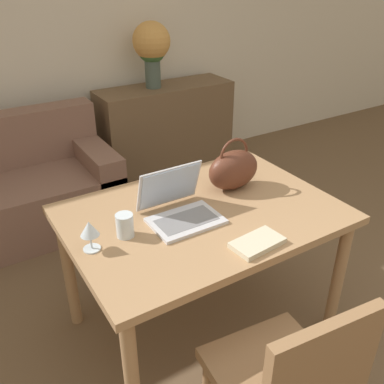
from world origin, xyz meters
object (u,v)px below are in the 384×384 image
couch (3,197)px  flower_vase (152,46)px  laptop (178,204)px  chair (289,379)px  wine_glass (89,230)px  handbag (233,169)px  drinking_glass (125,225)px

couch → flower_vase: size_ratio=2.92×
laptop → chair: bearing=-91.9°
laptop → wine_glass: (-0.43, -0.04, 0.03)m
chair → laptop: (0.03, 0.81, 0.30)m
wine_glass → flower_vase: bearing=56.1°
couch → laptop: laptop is taller
laptop → handbag: 0.39m
drinking_glass → wine_glass: bearing=-173.5°
drinking_glass → handbag: size_ratio=0.37×
laptop → wine_glass: 0.44m
couch → wine_glass: size_ratio=11.71×
laptop → handbag: (0.38, 0.09, 0.05)m
laptop → handbag: bearing=13.2°
couch → drinking_glass: drinking_glass is taller
laptop → wine_glass: size_ratio=2.38×
drinking_glass → flower_vase: size_ratio=0.20×
couch → handbag: handbag is taller
laptop → wine_glass: bearing=-174.6°
flower_vase → chair: bearing=-107.6°
flower_vase → laptop: bearing=-114.0°
couch → drinking_glass: 1.64m
chair → drinking_glass: (-0.25, 0.79, 0.29)m
laptop → flower_vase: bearing=66.0°
laptop → wine_glass: laptop is taller
wine_glass → chair: bearing=-62.0°
chair → flower_vase: 2.81m
chair → wine_glass: chair is taller
couch → handbag: (0.96, -1.42, 0.56)m
chair → drinking_glass: chair is taller
wine_glass → flower_vase: size_ratio=0.25×
flower_vase → couch: bearing=-168.2°
couch → wine_glass: 1.65m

